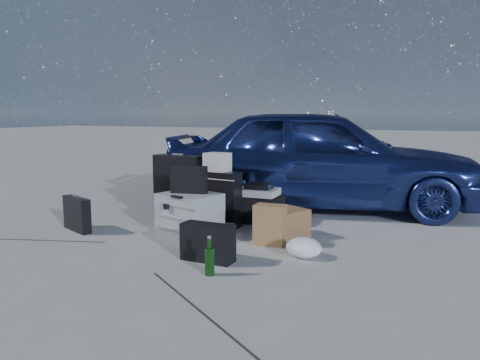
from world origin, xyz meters
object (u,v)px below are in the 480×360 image
suitcase_right (218,199)px  duffel_bag (256,209)px  briefcase (77,214)px  suitcase_left (179,188)px  green_bottle (210,257)px  cardboard_box (285,223)px  car (320,158)px  pelican_case (190,213)px

suitcase_right → duffel_bag: (0.31, 0.30, -0.14)m
briefcase → suitcase_left: suitcase_left is taller
briefcase → green_bottle: 1.94m
cardboard_box → suitcase_right: bearing=170.0°
cardboard_box → green_bottle: 1.26m
suitcase_right → cardboard_box: size_ratio=1.56×
duffel_bag → cardboard_box: size_ratio=1.62×
car → suitcase_left: 1.79m
suitcase_right → pelican_case: bearing=-102.2°
car → suitcase_right: bearing=136.2°
pelican_case → suitcase_left: bearing=146.3°
suitcase_right → green_bottle: (0.63, -1.39, -0.15)m
car → briefcase: (-1.94, -2.09, -0.46)m
suitcase_left → cardboard_box: 1.35m
duffel_bag → suitcase_left: bearing=179.3°
briefcase → green_bottle: size_ratio=1.57×
suitcase_right → cardboard_box: 0.82m
briefcase → duffel_bag: (1.52, 1.08, -0.02)m
suitcase_right → cardboard_box: suitcase_right is taller
cardboard_box → briefcase: bearing=-162.3°
suitcase_left → cardboard_box: (1.32, -0.21, -0.22)m
suitcase_right → briefcase: bearing=-141.1°
duffel_bag → green_bottle: size_ratio=2.14×
car → duffel_bag: size_ratio=6.21×
duffel_bag → pelican_case: bearing=-139.1°
pelican_case → briefcase: pelican_case is taller
suitcase_right → cardboard_box: bearing=-3.8°
suitcase_left → cardboard_box: size_ratio=1.95×
duffel_bag → cardboard_box: 0.66m
suitcase_left → green_bottle: size_ratio=2.58×
briefcase → car: bearing=69.4°
green_bottle → suitcase_left: bearing=128.7°
car → briefcase: size_ratio=8.48×
pelican_case → car: bearing=77.3°
briefcase → duffel_bag: briefcase is taller
duffel_bag → green_bottle: (0.32, -1.69, -0.01)m
pelican_case → duffel_bag: bearing=71.7°
pelican_case → suitcase_left: size_ratio=0.75×
car → suitcase_right: car is taller
duffel_bag → green_bottle: bearing=-95.7°
suitcase_left → pelican_case: bearing=-42.5°
pelican_case → duffel_bag: size_ratio=0.91×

